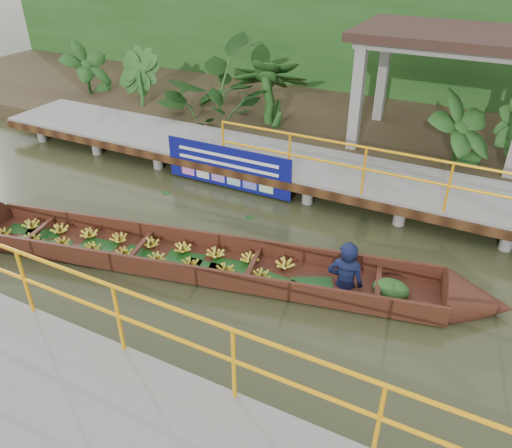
% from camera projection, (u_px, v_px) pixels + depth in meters
% --- Properties ---
extents(ground, '(80.00, 80.00, 0.00)m').
position_uv_depth(ground, '(203.00, 253.00, 9.27)').
color(ground, '#2A2E17').
rests_on(ground, ground).
extents(land_strip, '(30.00, 8.00, 0.45)m').
position_uv_depth(land_strip, '(337.00, 120.00, 14.87)').
color(land_strip, '#332619').
rests_on(land_strip, ground).
extents(far_dock, '(16.00, 2.06, 1.66)m').
position_uv_depth(far_dock, '(281.00, 162.00, 11.63)').
color(far_dock, gray).
rests_on(far_dock, ground).
extents(near_dock, '(18.00, 2.40, 1.73)m').
position_uv_depth(near_dock, '(75.00, 445.00, 5.52)').
color(near_dock, gray).
rests_on(near_dock, ground).
extents(pavilion, '(4.40, 3.00, 3.00)m').
position_uv_depth(pavilion, '(453.00, 47.00, 11.45)').
color(pavilion, gray).
rests_on(pavilion, ground).
extents(foliage_backdrop, '(30.00, 0.80, 4.00)m').
position_uv_depth(foliage_backdrop, '(367.00, 43.00, 15.86)').
color(foliage_backdrop, '#1A4516').
rests_on(foliage_backdrop, ground).
extents(vendor_boat, '(10.50, 3.18, 2.15)m').
position_uv_depth(vendor_boat, '(208.00, 257.00, 8.76)').
color(vendor_boat, '#35160E').
rests_on(vendor_boat, ground).
extents(blue_banner, '(3.13, 0.04, 0.98)m').
position_uv_depth(blue_banner, '(228.00, 167.00, 11.21)').
color(blue_banner, '#0C0F63').
rests_on(blue_banner, ground).
extents(tropical_plants, '(14.65, 1.65, 2.06)m').
position_uv_depth(tropical_plants, '(255.00, 90.00, 13.18)').
color(tropical_plants, '#1A4516').
rests_on(tropical_plants, ground).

